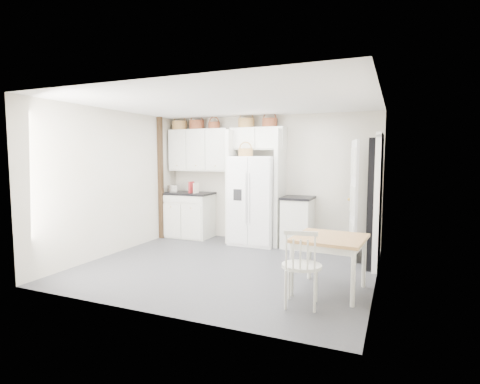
% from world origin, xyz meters
% --- Properties ---
extents(floor, '(4.50, 4.50, 0.00)m').
position_xyz_m(floor, '(0.00, 0.00, 0.00)').
color(floor, '#46474C').
rests_on(floor, ground).
extents(ceiling, '(4.50, 4.50, 0.00)m').
position_xyz_m(ceiling, '(0.00, 0.00, 2.60)').
color(ceiling, white).
rests_on(ceiling, wall_back).
extents(wall_back, '(4.50, 0.00, 4.50)m').
position_xyz_m(wall_back, '(0.00, 2.00, 1.30)').
color(wall_back, beige).
rests_on(wall_back, floor).
extents(wall_left, '(0.00, 4.00, 4.00)m').
position_xyz_m(wall_left, '(-2.25, 0.00, 1.30)').
color(wall_left, beige).
rests_on(wall_left, floor).
extents(wall_right, '(0.00, 4.00, 4.00)m').
position_xyz_m(wall_right, '(2.25, 0.00, 1.30)').
color(wall_right, beige).
rests_on(wall_right, floor).
extents(refrigerator, '(0.91, 0.74, 1.77)m').
position_xyz_m(refrigerator, '(-0.15, 1.64, 0.88)').
color(refrigerator, white).
rests_on(refrigerator, floor).
extents(base_cab_left, '(1.02, 0.64, 0.94)m').
position_xyz_m(base_cab_left, '(-1.72, 1.70, 0.47)').
color(base_cab_left, silver).
rests_on(base_cab_left, floor).
extents(base_cab_right, '(0.54, 0.65, 0.95)m').
position_xyz_m(base_cab_right, '(0.72, 1.70, 0.47)').
color(base_cab_right, silver).
rests_on(base_cab_right, floor).
extents(dining_table, '(0.95, 0.95, 0.73)m').
position_xyz_m(dining_table, '(1.70, -0.51, 0.37)').
color(dining_table, olive).
rests_on(dining_table, floor).
extents(windsor_chair, '(0.53, 0.49, 0.97)m').
position_xyz_m(windsor_chair, '(1.48, -1.12, 0.48)').
color(windsor_chair, silver).
rests_on(windsor_chair, floor).
extents(counter_left, '(1.06, 0.68, 0.04)m').
position_xyz_m(counter_left, '(-1.72, 1.70, 0.96)').
color(counter_left, black).
rests_on(counter_left, base_cab_left).
extents(counter_right, '(0.58, 0.69, 0.04)m').
position_xyz_m(counter_right, '(0.72, 1.70, 0.97)').
color(counter_right, black).
rests_on(counter_right, base_cab_right).
extents(toaster, '(0.24, 0.15, 0.16)m').
position_xyz_m(toaster, '(-2.04, 1.59, 1.06)').
color(toaster, silver).
rests_on(toaster, counter_left).
extents(cookbook_red, '(0.06, 0.16, 0.24)m').
position_xyz_m(cookbook_red, '(-1.60, 1.62, 1.10)').
color(cookbook_red, '#AB2629').
rests_on(cookbook_red, counter_left).
extents(cookbook_cream, '(0.07, 0.15, 0.22)m').
position_xyz_m(cookbook_cream, '(-1.49, 1.62, 1.09)').
color(cookbook_cream, '#F3E1C9').
rests_on(cookbook_cream, counter_left).
extents(basket_upper_a, '(0.33, 0.33, 0.19)m').
position_xyz_m(basket_upper_a, '(-2.01, 1.83, 2.44)').
color(basket_upper_a, olive).
rests_on(basket_upper_a, upper_cabinet).
extents(basket_upper_b, '(0.33, 0.33, 0.19)m').
position_xyz_m(basket_upper_b, '(-1.58, 1.83, 2.45)').
color(basket_upper_b, maroon).
rests_on(basket_upper_b, upper_cabinet).
extents(basket_upper_c, '(0.25, 0.25, 0.15)m').
position_xyz_m(basket_upper_c, '(-1.15, 1.83, 2.42)').
color(basket_upper_c, maroon).
rests_on(basket_upper_c, upper_cabinet).
extents(basket_bridge_a, '(0.34, 0.34, 0.19)m').
position_xyz_m(basket_bridge_a, '(-0.41, 1.83, 2.44)').
color(basket_bridge_a, olive).
rests_on(basket_bridge_a, bridge_cabinet).
extents(basket_bridge_b, '(0.30, 0.30, 0.17)m').
position_xyz_m(basket_bridge_b, '(0.09, 1.83, 2.44)').
color(basket_bridge_b, maroon).
rests_on(basket_bridge_b, bridge_cabinet).
extents(basket_fridge_a, '(0.29, 0.29, 0.16)m').
position_xyz_m(basket_fridge_a, '(-0.31, 1.54, 1.85)').
color(basket_fridge_a, olive).
rests_on(basket_fridge_a, refrigerator).
extents(upper_cabinet, '(1.40, 0.34, 0.90)m').
position_xyz_m(upper_cabinet, '(-1.50, 1.83, 1.90)').
color(upper_cabinet, silver).
rests_on(upper_cabinet, wall_back).
extents(bridge_cabinet, '(1.12, 0.34, 0.45)m').
position_xyz_m(bridge_cabinet, '(-0.15, 1.83, 2.12)').
color(bridge_cabinet, silver).
rests_on(bridge_cabinet, wall_back).
extents(fridge_panel_left, '(0.08, 0.60, 2.30)m').
position_xyz_m(fridge_panel_left, '(-0.66, 1.70, 1.15)').
color(fridge_panel_left, silver).
rests_on(fridge_panel_left, floor).
extents(fridge_panel_right, '(0.08, 0.60, 2.30)m').
position_xyz_m(fridge_panel_right, '(0.36, 1.70, 1.15)').
color(fridge_panel_right, silver).
rests_on(fridge_panel_right, floor).
extents(trim_post, '(0.09, 0.09, 2.60)m').
position_xyz_m(trim_post, '(-2.20, 1.35, 1.30)').
color(trim_post, '#2F2113').
rests_on(trim_post, floor).
extents(doorway_void, '(0.18, 0.85, 2.05)m').
position_xyz_m(doorway_void, '(2.16, 1.00, 1.02)').
color(doorway_void, black).
rests_on(doorway_void, floor).
extents(door_slab, '(0.21, 0.79, 2.05)m').
position_xyz_m(door_slab, '(1.80, 1.33, 1.02)').
color(door_slab, white).
rests_on(door_slab, floor).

